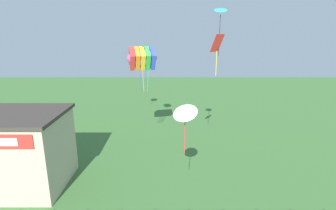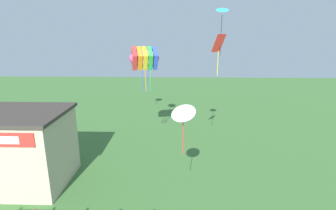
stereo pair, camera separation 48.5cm
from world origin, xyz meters
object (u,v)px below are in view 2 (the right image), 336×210
(kite_red_diamond, at_px, (219,46))
(kite_cyan_delta, at_px, (222,12))
(kite_rainbow_parafoil, at_px, (144,58))
(kite_white_delta, at_px, (183,113))
(seaside_building, at_px, (15,148))

(kite_red_diamond, bearing_deg, kite_cyan_delta, 58.27)
(kite_rainbow_parafoil, height_order, kite_white_delta, kite_rainbow_parafoil)
(seaside_building, height_order, kite_white_delta, kite_white_delta)
(seaside_building, height_order, kite_red_diamond, kite_red_diamond)
(kite_white_delta, bearing_deg, kite_rainbow_parafoil, 107.53)
(kite_white_delta, relative_size, kite_red_diamond, 0.92)
(seaside_building, relative_size, kite_white_delta, 2.82)
(seaside_building, relative_size, kite_cyan_delta, 2.26)
(seaside_building, xyz_separation_m, kite_rainbow_parafoil, (8.86, 5.75, 5.92))
(seaside_building, distance_m, kite_rainbow_parafoil, 12.10)
(seaside_building, xyz_separation_m, kite_white_delta, (11.97, -4.12, 4.03))
(seaside_building, bearing_deg, kite_cyan_delta, 8.45)
(kite_rainbow_parafoil, bearing_deg, seaside_building, -147.01)
(kite_rainbow_parafoil, bearing_deg, kite_red_diamond, -33.98)
(kite_red_diamond, bearing_deg, kite_white_delta, -113.27)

